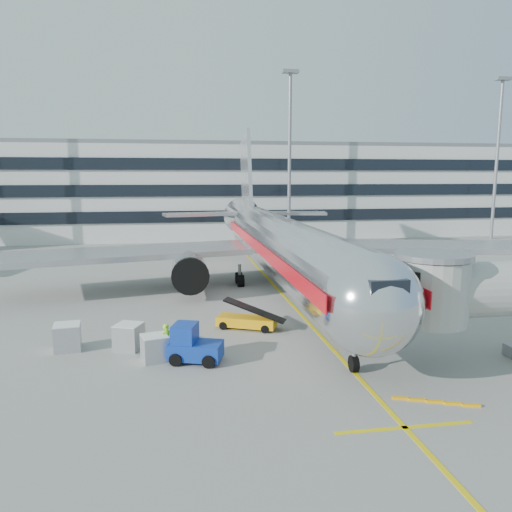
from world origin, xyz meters
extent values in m
plane|color=gray|center=(0.00, 0.00, 0.00)|extent=(180.00, 180.00, 0.00)
cube|color=yellow|center=(0.00, 10.00, 0.01)|extent=(0.25, 70.00, 0.01)
cube|color=yellow|center=(0.00, -14.00, 0.01)|extent=(6.00, 0.25, 0.01)
cylinder|color=silver|center=(0.00, 8.00, 4.20)|extent=(5.00, 36.00, 5.00)
sphere|color=silver|center=(0.00, -10.00, 4.20)|extent=(5.00, 5.00, 5.00)
cone|color=silver|center=(0.00, 31.00, 4.80)|extent=(5.00, 10.00, 5.00)
cube|color=black|center=(0.00, -11.50, 5.33)|extent=(1.80, 1.20, 0.90)
cube|color=#B7B7BC|center=(13.00, 13.50, 3.40)|extent=(24.95, 12.07, 0.50)
cube|color=#B7B7BC|center=(-13.00, 13.50, 3.40)|extent=(24.95, 12.07, 0.50)
cylinder|color=#99999E|center=(8.00, 10.00, 2.20)|extent=(3.00, 4.20, 3.00)
cylinder|color=#99999E|center=(-8.00, 10.00, 2.20)|extent=(3.00, 4.20, 3.00)
cylinder|color=black|center=(8.00, 8.00, 2.20)|extent=(3.10, 0.50, 3.10)
cylinder|color=black|center=(-8.00, 8.00, 2.20)|extent=(3.10, 0.50, 3.10)
cube|color=#B7B7BC|center=(0.00, 31.50, 9.20)|extent=(0.45, 9.39, 13.72)
cube|color=#B7B7BC|center=(5.50, 32.00, 5.40)|extent=(10.41, 4.94, 0.35)
cube|color=#B7B7BC|center=(-5.50, 32.00, 5.40)|extent=(10.41, 4.94, 0.35)
cylinder|color=gray|center=(0.00, -8.00, 0.90)|extent=(0.24, 0.24, 1.80)
cylinder|color=black|center=(0.00, -8.00, 0.45)|extent=(0.35, 0.90, 0.90)
cylinder|color=gray|center=(3.20, 14.00, 1.00)|extent=(0.30, 0.30, 2.00)
cylinder|color=gray|center=(-3.20, 14.00, 1.00)|extent=(0.30, 0.30, 2.00)
cube|color=red|center=(2.52, 8.00, 4.50)|extent=(0.06, 38.00, 0.90)
cube|color=red|center=(-2.52, 8.00, 4.50)|extent=(0.06, 38.00, 0.90)
cylinder|color=#A8A8A3|center=(4.20, -8.00, 4.20)|extent=(3.80, 3.80, 3.40)
cylinder|color=gray|center=(4.20, -8.00, 6.10)|extent=(4.00, 4.00, 0.30)
cube|color=black|center=(2.90, -8.00, 4.20)|extent=(1.40, 2.60, 2.60)
cube|color=silver|center=(0.00, 58.00, 7.50)|extent=(150.00, 24.00, 15.00)
cube|color=black|center=(0.00, 45.90, 4.00)|extent=(150.00, 0.30, 1.80)
cube|color=black|center=(0.00, 45.90, 8.00)|extent=(150.00, 0.30, 1.80)
cube|color=black|center=(0.00, 45.90, 12.00)|extent=(150.00, 0.30, 1.80)
cube|color=gray|center=(0.00, 58.00, 15.30)|extent=(150.00, 24.00, 0.60)
cylinder|color=gray|center=(8.00, 42.00, 12.50)|extent=(0.50, 0.50, 25.00)
cube|color=gray|center=(8.00, 42.00, 25.20)|extent=(2.40, 1.20, 0.50)
cylinder|color=gray|center=(42.00, 42.00, 12.50)|extent=(0.50, 0.50, 25.00)
cube|color=gray|center=(42.00, 42.00, 25.20)|extent=(2.40, 1.20, 0.50)
cube|color=#EFA40A|center=(-4.48, 0.42, 0.50)|extent=(4.24, 2.99, 0.64)
cube|color=black|center=(-4.48, 0.42, 1.32)|extent=(4.23, 2.66, 1.39)
cylinder|color=black|center=(-5.54, 1.60, 0.27)|extent=(0.60, 0.46, 0.55)
cylinder|color=black|center=(-6.07, 0.45, 0.27)|extent=(0.60, 0.46, 0.55)
cylinder|color=black|center=(-2.90, 0.39, 0.27)|extent=(0.60, 0.46, 0.55)
cylinder|color=black|center=(-3.43, -0.76, 0.27)|extent=(0.60, 0.46, 0.55)
cube|color=#0D3199|center=(-8.15, -5.20, 0.66)|extent=(3.23, 2.44, 0.92)
cube|color=#0D3199|center=(-8.74, -5.01, 1.59)|extent=(1.64, 1.84, 1.13)
cube|color=black|center=(-8.74, -5.01, 1.94)|extent=(1.48, 1.61, 0.10)
cylinder|color=black|center=(-8.79, -4.18, 0.36)|extent=(0.78, 0.51, 0.72)
cylinder|color=black|center=(-9.26, -5.64, 0.36)|extent=(0.78, 0.51, 0.72)
cylinder|color=black|center=(-7.04, -4.75, 0.36)|extent=(0.78, 0.51, 0.72)
cylinder|color=black|center=(-7.51, -6.21, 0.36)|extent=(0.78, 0.51, 0.72)
cube|color=#ACAFB4|center=(-12.00, -2.50, 0.75)|extent=(1.90, 1.90, 1.51)
cube|color=white|center=(-12.00, -2.50, 1.52)|extent=(1.90, 1.90, 0.06)
cube|color=#ACAFB4|center=(-15.59, -2.05, 0.77)|extent=(1.67, 1.67, 1.54)
cube|color=white|center=(-15.59, -2.05, 1.56)|extent=(1.67, 1.67, 0.06)
cube|color=#ACAFB4|center=(-10.42, -4.64, 0.71)|extent=(1.68, 1.68, 1.42)
cube|color=white|center=(-10.42, -4.64, 1.44)|extent=(1.68, 1.68, 0.05)
imported|color=#97EE19|center=(-9.74, -4.42, 1.00)|extent=(0.88, 0.80, 2.01)
camera|label=1|loc=(-9.12, -31.87, 10.24)|focal=35.00mm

